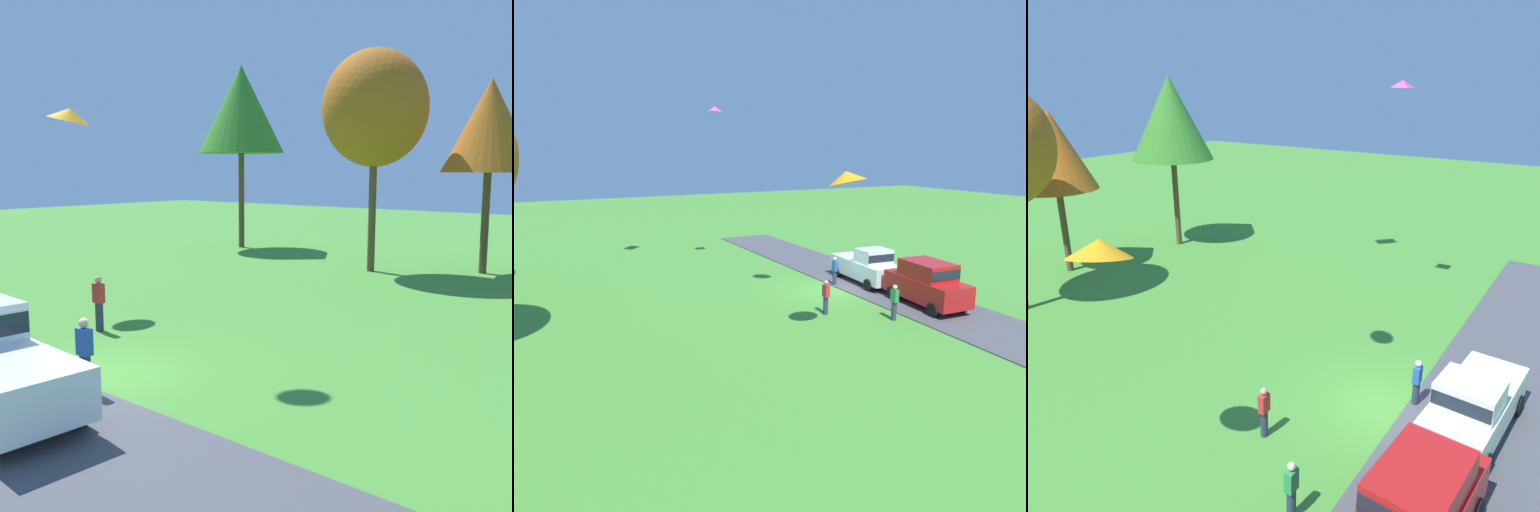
{
  "view_description": "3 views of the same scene",
  "coord_description": "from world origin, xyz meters",
  "views": [
    {
      "loc": [
        11.7,
        -8.31,
        4.9
      ],
      "look_at": [
        -0.57,
        6.59,
        2.12
      ],
      "focal_mm": 42.0,
      "sensor_mm": 36.0,
      "label": 1
    },
    {
      "loc": [
        -22.58,
        15.39,
        7.9
      ],
      "look_at": [
        0.65,
        3.39,
        2.21
      ],
      "focal_mm": 35.0,
      "sensor_mm": 36.0,
      "label": 2
    },
    {
      "loc": [
        -13.69,
        -5.17,
        10.33
      ],
      "look_at": [
        1.61,
        5.01,
        3.97
      ],
      "focal_mm": 35.0,
      "sensor_mm": 36.0,
      "label": 3
    }
  ],
  "objects": [
    {
      "name": "ground_plane",
      "position": [
        0.0,
        0.0,
        0.0
      ],
      "size": [
        120.0,
        120.0,
        0.0
      ],
      "primitive_type": "plane",
      "color": "#478E33"
    },
    {
      "name": "pavement_strip",
      "position": [
        0.0,
        -2.91,
        0.03
      ],
      "size": [
        36.0,
        4.4,
        0.06
      ],
      "primitive_type": "cube",
      "color": "#4C4C51",
      "rests_on": "ground"
    },
    {
      "name": "car_suv_near_entrance",
      "position": [
        -4.64,
        -2.8,
        1.3
      ],
      "size": [
        4.72,
        2.3,
        2.28
      ],
      "color": "red",
      "rests_on": "ground"
    },
    {
      "name": "car_pickup_far_end",
      "position": [
        0.2,
        -2.85,
        1.11
      ],
      "size": [
        5.12,
        2.34,
        2.14
      ],
      "color": "white",
      "rests_on": "ground"
    },
    {
      "name": "person_watching_sky",
      "position": [
        -5.51,
        0.05,
        0.88
      ],
      "size": [
        0.36,
        0.24,
        1.71
      ],
      "color": "#2D334C",
      "rests_on": "ground"
    },
    {
      "name": "person_beside_suv",
      "position": [
        0.74,
        -0.91,
        0.88
      ],
      "size": [
        0.36,
        0.24,
        1.71
      ],
      "color": "#2D334C",
      "rests_on": "ground"
    },
    {
      "name": "person_on_lawn",
      "position": [
        -3.36,
        2.43,
        0.88
      ],
      "size": [
        0.36,
        0.24,
        1.71
      ],
      "color": "#2D334C",
      "rests_on": "ground"
    },
    {
      "name": "kite_delta_over_trees",
      "position": [
        -7.15,
        4.17,
        6.83
      ],
      "size": [
        2.1,
        2.08,
        0.76
      ],
      "primitive_type": "cone",
      "rotation": [
        -0.23,
        0.0,
        5.25
      ],
      "color": "orange"
    },
    {
      "name": "kite_diamond_trailing_tail",
      "position": [
        8.53,
        3.32,
        10.33
      ],
      "size": [
        1.11,
        1.11,
        0.34
      ],
      "primitive_type": "pyramid",
      "rotation": [
        0.04,
        0.0,
        5.49
      ],
      "color": "#EA4C9E"
    }
  ]
}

